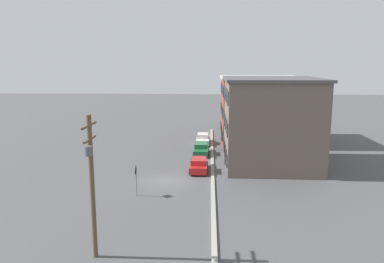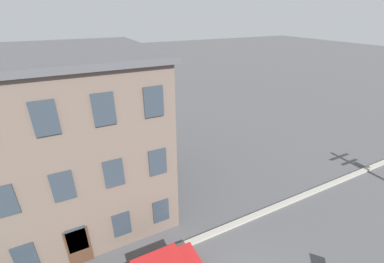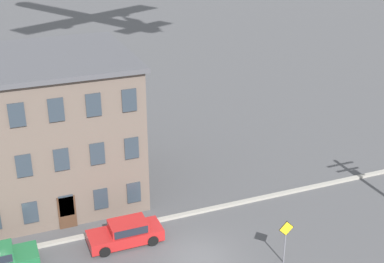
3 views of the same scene
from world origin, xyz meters
name	(u,v)px [view 3 (image 3 of 3)]	position (x,y,z in m)	size (l,w,h in m)	color
ground_plane	(199,258)	(0.00, 0.00, 0.00)	(200.00, 200.00, 0.00)	#4C4C4F
kerb_strip	(173,217)	(0.00, 4.50, 0.08)	(56.00, 0.36, 0.16)	#9E998E
apartment_midblock	(49,127)	(-6.42, 10.91, 4.91)	(11.26, 10.33, 9.78)	#66564C
car_red	(126,232)	(-3.47, 3.02, 0.75)	(4.40, 1.92, 1.43)	#B21E1E
caution_sign	(286,235)	(4.27, -2.16, 1.84)	(0.95, 0.08, 2.76)	slate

